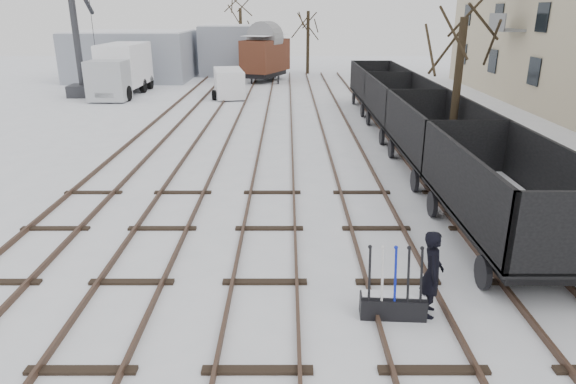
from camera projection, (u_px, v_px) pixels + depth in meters
name	position (u px, v px, depth m)	size (l,w,h in m)	color
ground	(265.00, 283.00, 11.55)	(120.00, 120.00, 0.00)	white
tracks	(277.00, 137.00, 24.41)	(13.90, 52.00, 0.16)	black
shed_left	(133.00, 55.00, 44.76)	(10.00, 8.00, 4.10)	#8D939F
shed_right	(240.00, 50.00, 48.47)	(7.00, 6.00, 4.50)	#8D939F
ground_frame	(393.00, 304.00, 10.22)	(1.32, 0.50, 1.49)	black
worker	(432.00, 274.00, 10.11)	(0.66, 0.43, 1.81)	black
freight_wagon_a	(504.00, 210.00, 12.99)	(2.62, 6.54, 2.67)	black
freight_wagon_b	(435.00, 147.00, 19.02)	(2.62, 6.54, 2.67)	black
freight_wagon_c	(400.00, 114.00, 25.05)	(2.62, 6.54, 2.67)	black
freight_wagon_d	(378.00, 93.00, 31.08)	(2.62, 6.54, 2.67)	black
box_van_wagon	(265.00, 55.00, 43.30)	(4.41, 5.64, 3.82)	black
lorry	(121.00, 69.00, 36.38)	(2.66, 7.84, 3.53)	black
panel_van	(229.00, 83.00, 35.85)	(2.61, 4.59, 1.91)	white
crane	(81.00, 61.00, 35.79)	(1.94, 5.40, 9.21)	#2B2C30
tree_near	(456.00, 94.00, 19.43)	(0.30, 0.30, 5.57)	black
tree_far_left	(241.00, 40.00, 50.11)	(0.30, 0.30, 5.95)	black
tree_far_right	(308.00, 43.00, 48.42)	(0.30, 0.30, 5.70)	black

